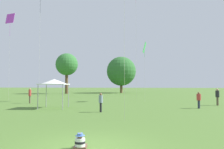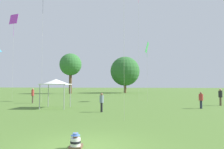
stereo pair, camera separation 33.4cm
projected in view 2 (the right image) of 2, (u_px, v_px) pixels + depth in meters
The scene contains 12 objects.
ground_plane at pixel (82, 148), 7.54m from camera, with size 300.00×300.00×0.00m, color #4C702D.
seated_toddler at pixel (76, 142), 7.50m from camera, with size 0.50×0.59×0.55m.
person_standing_0 at pixel (33, 94), 25.90m from camera, with size 0.38×0.38×1.78m.
person_standing_1 at pixel (220, 96), 22.92m from camera, with size 0.53×0.53×1.79m.
person_standing_3 at pixel (201, 99), 20.09m from camera, with size 0.54×0.54×1.53m.
person_standing_5 at pixel (102, 101), 17.53m from camera, with size 0.41×0.41×1.53m.
canopy_tent at pixel (56, 82), 20.60m from camera, with size 2.70×2.70×2.73m.
kite_3 at pixel (43, 0), 26.22m from camera, with size 1.18×1.27×13.23m.
kite_5 at pixel (14, 21), 31.14m from camera, with size 1.49×0.65×12.29m.
kite_6 at pixel (147, 48), 28.90m from camera, with size 0.51×1.41×7.80m.
distant_tree_0 at pixel (125, 71), 58.45m from camera, with size 7.82×7.82×9.72m.
distant_tree_1 at pixel (71, 65), 53.93m from camera, with size 5.44×5.44×9.93m.
Camera 2 is at (2.20, -7.40, 2.20)m, focal length 35.00 mm.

